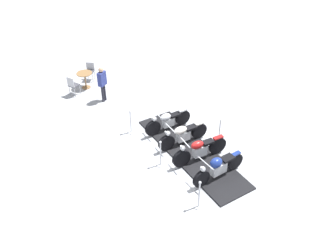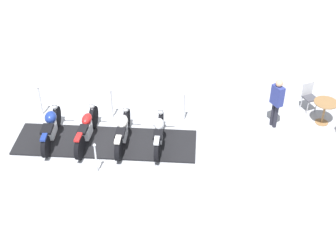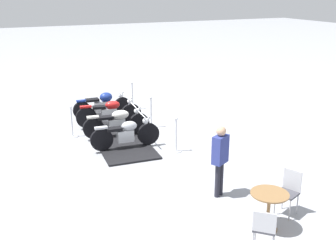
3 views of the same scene
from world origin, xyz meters
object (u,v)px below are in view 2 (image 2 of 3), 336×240
motorcycle_maroon (87,128)px  cafe_chair_near_table (309,95)px  stanchion_right_mid (112,108)px  stanchion_right_front (184,112)px  motorcycle_cream (123,130)px  bystander_person (277,99)px  stanchion_right_rear (41,105)px  motorcycle_chrome (159,132)px  stanchion_left_mid (97,164)px  motorcycle_navy (51,126)px  cafe_table (325,107)px

motorcycle_maroon → cafe_chair_near_table: bearing=-68.2°
stanchion_right_mid → stanchion_right_front: stanchion_right_mid is taller
motorcycle_cream → stanchion_right_mid: stanchion_right_mid is taller
bystander_person → stanchion_right_mid: bearing=-32.7°
stanchion_right_mid → bystander_person: 5.16m
motorcycle_maroon → stanchion_right_rear: (1.42, 1.68, -0.11)m
motorcycle_chrome → motorcycle_cream: size_ratio=0.97×
stanchion_left_mid → cafe_chair_near_table: (3.13, -6.57, 0.25)m
motorcycle_cream → cafe_chair_near_table: (1.82, -5.93, 0.06)m
motorcycle_cream → motorcycle_navy: size_ratio=1.00×
motorcycle_maroon → motorcycle_cream: bearing=-86.2°
cafe_chair_near_table → bystander_person: 1.63m
bystander_person → stanchion_left_mid: bearing=-5.2°
motorcycle_maroon → stanchion_right_rear: 2.20m
stanchion_right_front → bystander_person: 2.89m
motorcycle_cream → cafe_table: (1.06, -6.25, 0.09)m
cafe_table → bystander_person: bearing=95.5°
cafe_table → cafe_chair_near_table: size_ratio=0.82×
stanchion_right_front → stanchion_right_rear: bearing=86.0°
stanchion_right_rear → stanchion_right_front: bearing=-94.0°
cafe_chair_near_table → motorcycle_chrome: bearing=-91.2°
motorcycle_chrome → stanchion_right_mid: 2.08m
motorcycle_chrome → stanchion_right_mid: size_ratio=1.91×
stanchion_right_mid → bystander_person: (-0.42, -5.11, 0.63)m
motorcycle_chrome → bystander_person: bystander_person is taller
motorcycle_maroon → stanchion_right_mid: size_ratio=2.04×
motorcycle_cream → stanchion_right_rear: bearing=66.5°
motorcycle_cream → stanchion_right_front: 2.20m
motorcycle_navy → stanchion_left_mid: size_ratio=2.07×
cafe_chair_near_table → bystander_person: size_ratio=0.57×
motorcycle_maroon → motorcycle_navy: size_ratio=1.03×
stanchion_right_mid → stanchion_right_front: (-0.16, -2.30, -0.03)m
motorcycle_maroon → cafe_table: 7.39m
stanchion_right_mid → bystander_person: size_ratio=0.65×
motorcycle_cream → stanchion_left_mid: 1.47m
motorcycle_navy → stanchion_right_rear: 1.47m
stanchion_right_rear → cafe_chair_near_table: stanchion_right_rear is taller
motorcycle_cream → cafe_table: bearing=-75.4°
cafe_chair_near_table → stanchion_right_front: bearing=-103.5°
bystander_person → motorcycle_navy: bearing=-21.7°
stanchion_left_mid → cafe_table: (2.37, -6.88, 0.28)m
cafe_table → stanchion_right_mid: bearing=87.7°
cafe_table → motorcycle_navy: bearing=96.1°
stanchion_right_mid → stanchion_right_front: size_ratio=1.05×
bystander_person → motorcycle_chrome: bearing=-12.6°
motorcycle_chrome → motorcycle_maroon: 2.15m
motorcycle_chrome → stanchion_right_rear: (1.57, 3.83, -0.09)m
motorcycle_maroon → motorcycle_navy: motorcycle_maroon is taller
motorcycle_navy → stanchion_left_mid: 2.12m
stanchion_right_mid → bystander_person: bearing=-94.7°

